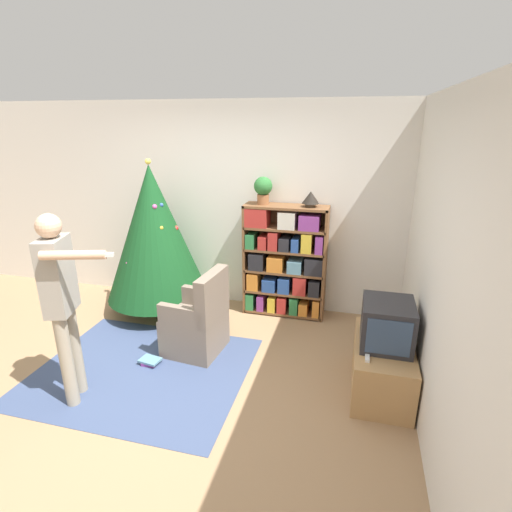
# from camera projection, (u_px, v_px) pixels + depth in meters

# --- Properties ---
(ground_plane) EXTENTS (14.00, 14.00, 0.00)m
(ground_plane) POSITION_uv_depth(u_px,v_px,m) (169.00, 386.00, 3.74)
(ground_plane) COLOR #9E7A56
(wall_back) EXTENTS (8.00, 0.10, 2.60)m
(wall_back) POSITION_uv_depth(u_px,v_px,m) (231.00, 207.00, 5.14)
(wall_back) COLOR silver
(wall_back) RESTS_ON ground_plane
(wall_right) EXTENTS (0.10, 8.00, 2.60)m
(wall_right) POSITION_uv_depth(u_px,v_px,m) (448.00, 280.00, 2.79)
(wall_right) COLOR silver
(wall_right) RESTS_ON ground_plane
(area_rug) EXTENTS (2.05, 1.71, 0.01)m
(area_rug) POSITION_uv_depth(u_px,v_px,m) (142.00, 370.00, 3.96)
(area_rug) COLOR #3D4C70
(area_rug) RESTS_ON ground_plane
(bookshelf) EXTENTS (1.01, 0.32, 1.40)m
(bookshelf) POSITION_uv_depth(u_px,v_px,m) (285.00, 261.00, 4.93)
(bookshelf) COLOR brown
(bookshelf) RESTS_ON ground_plane
(tv_stand) EXTENTS (0.51, 0.94, 0.47)m
(tv_stand) POSITION_uv_depth(u_px,v_px,m) (382.00, 367.00, 3.63)
(tv_stand) COLOR tan
(tv_stand) RESTS_ON ground_plane
(television) EXTENTS (0.43, 0.49, 0.40)m
(television) POSITION_uv_depth(u_px,v_px,m) (387.00, 324.00, 3.48)
(television) COLOR #28282D
(television) RESTS_ON tv_stand
(game_remote) EXTENTS (0.04, 0.12, 0.02)m
(game_remote) POSITION_uv_depth(u_px,v_px,m) (367.00, 357.00, 3.32)
(game_remote) COLOR white
(game_remote) RESTS_ON tv_stand
(christmas_tree) EXTENTS (1.26, 1.26, 1.94)m
(christmas_tree) POSITION_uv_depth(u_px,v_px,m) (154.00, 233.00, 4.89)
(christmas_tree) COLOR #4C3323
(christmas_tree) RESTS_ON ground_plane
(armchair) EXTENTS (0.62, 0.61, 0.92)m
(armchair) POSITION_uv_depth(u_px,v_px,m) (198.00, 324.00, 4.21)
(armchair) COLOR #7A6B5B
(armchair) RESTS_ON ground_plane
(standing_person) EXTENTS (0.71, 0.45, 1.68)m
(standing_person) POSITION_uv_depth(u_px,v_px,m) (61.00, 295.00, 3.27)
(standing_person) COLOR #9E937F
(standing_person) RESTS_ON ground_plane
(potted_plant) EXTENTS (0.22, 0.22, 0.33)m
(potted_plant) POSITION_uv_depth(u_px,v_px,m) (263.00, 188.00, 4.72)
(potted_plant) COLOR #935B38
(potted_plant) RESTS_ON bookshelf
(table_lamp) EXTENTS (0.20, 0.20, 0.18)m
(table_lamp) POSITION_uv_depth(u_px,v_px,m) (311.00, 198.00, 4.61)
(table_lamp) COLOR #473828
(table_lamp) RESTS_ON bookshelf
(book_pile_near_tree) EXTENTS (0.20, 0.15, 0.07)m
(book_pile_near_tree) POSITION_uv_depth(u_px,v_px,m) (179.00, 328.00, 4.71)
(book_pile_near_tree) COLOR gold
(book_pile_near_tree) RESTS_ON ground_plane
(book_pile_by_chair) EXTENTS (0.23, 0.18, 0.06)m
(book_pile_by_chair) POSITION_uv_depth(u_px,v_px,m) (150.00, 361.00, 4.07)
(book_pile_by_chair) COLOR #843889
(book_pile_by_chair) RESTS_ON ground_plane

